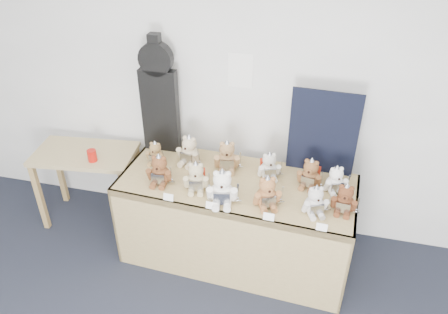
% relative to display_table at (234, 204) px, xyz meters
% --- Properties ---
extents(room_shell, '(6.00, 6.00, 6.00)m').
position_rel_display_table_xyz_m(room_shell, '(-0.10, 0.61, 0.92)').
color(room_shell, white).
rests_on(room_shell, floor).
extents(display_table, '(1.97, 0.91, 0.81)m').
position_rel_display_table_xyz_m(display_table, '(0.00, 0.00, 0.00)').
color(display_table, '#947C4B').
rests_on(display_table, floor).
extents(side_table, '(0.98, 0.61, 0.77)m').
position_rel_display_table_xyz_m(side_table, '(-1.48, 0.25, 0.01)').
color(side_table, '#947C50').
rests_on(side_table, floor).
extents(guitar_case, '(0.32, 0.10, 1.06)m').
position_rel_display_table_xyz_m(guitar_case, '(-0.77, 0.45, 0.69)').
color(guitar_case, black).
rests_on(guitar_case, display_table).
extents(navy_board, '(0.55, 0.05, 0.73)m').
position_rel_display_table_xyz_m(navy_board, '(0.64, 0.41, 0.54)').
color(navy_board, black).
rests_on(navy_board, display_table).
extents(red_cup, '(0.08, 0.08, 0.11)m').
position_rel_display_table_xyz_m(red_cup, '(-1.33, 0.14, 0.19)').
color(red_cup, '#BA140C').
rests_on(red_cup, side_table).
extents(teddy_front_far_left, '(0.24, 0.20, 0.29)m').
position_rel_display_table_xyz_m(teddy_front_far_left, '(-0.60, -0.07, 0.29)').
color(teddy_front_far_left, brown).
rests_on(teddy_front_far_left, display_table).
extents(teddy_front_left, '(0.24, 0.21, 0.28)m').
position_rel_display_table_xyz_m(teddy_front_left, '(-0.29, -0.09, 0.28)').
color(teddy_front_left, tan).
rests_on(teddy_front_left, display_table).
extents(teddy_front_centre, '(0.27, 0.24, 0.33)m').
position_rel_display_table_xyz_m(teddy_front_centre, '(-0.05, -0.20, 0.30)').
color(teddy_front_centre, white).
rests_on(teddy_front_centre, display_table).
extents(teddy_front_right, '(0.24, 0.23, 0.29)m').
position_rel_display_table_xyz_m(teddy_front_right, '(0.29, -0.16, 0.29)').
color(teddy_front_right, '#9E663B').
rests_on(teddy_front_right, display_table).
extents(teddy_front_far_right, '(0.22, 0.21, 0.26)m').
position_rel_display_table_xyz_m(teddy_front_far_right, '(0.64, -0.16, 0.28)').
color(teddy_front_far_right, silver).
rests_on(teddy_front_far_right, display_table).
extents(teddy_front_end, '(0.22, 0.18, 0.27)m').
position_rel_display_table_xyz_m(teddy_front_end, '(0.85, -0.09, 0.28)').
color(teddy_front_end, brown).
rests_on(teddy_front_end, display_table).
extents(teddy_back_left, '(0.24, 0.22, 0.30)m').
position_rel_display_table_xyz_m(teddy_back_left, '(-0.46, 0.26, 0.29)').
color(teddy_back_left, '#CAB793').
rests_on(teddy_back_left, display_table).
extents(teddy_back_centre_left, '(0.25, 0.22, 0.30)m').
position_rel_display_table_xyz_m(teddy_back_centre_left, '(-0.12, 0.25, 0.29)').
color(teddy_back_centre_left, tan).
rests_on(teddy_back_centre_left, display_table).
extents(teddy_back_centre_right, '(0.22, 0.20, 0.26)m').
position_rel_display_table_xyz_m(teddy_back_centre_right, '(0.24, 0.22, 0.27)').
color(teddy_back_centre_right, white).
rests_on(teddy_back_centre_right, display_table).
extents(teddy_back_right, '(0.23, 0.21, 0.28)m').
position_rel_display_table_xyz_m(teddy_back_right, '(0.58, 0.18, 0.28)').
color(teddy_back_right, brown).
rests_on(teddy_back_right, display_table).
extents(teddy_back_end, '(0.21, 0.20, 0.26)m').
position_rel_display_table_xyz_m(teddy_back_end, '(0.78, 0.15, 0.27)').
color(teddy_back_end, white).
rests_on(teddy_back_end, display_table).
extents(teddy_back_far_left, '(0.19, 0.15, 0.23)m').
position_rel_display_table_xyz_m(teddy_back_far_left, '(-0.74, 0.20, 0.26)').
color(teddy_back_far_left, '#987547').
rests_on(teddy_back_far_left, display_table).
extents(entry_card_a, '(0.08, 0.02, 0.06)m').
position_rel_display_table_xyz_m(entry_card_a, '(-0.45, -0.28, 0.20)').
color(entry_card_a, white).
rests_on(entry_card_a, display_table).
extents(entry_card_b, '(0.08, 0.02, 0.06)m').
position_rel_display_table_xyz_m(entry_card_b, '(-0.11, -0.30, 0.20)').
color(entry_card_b, white).
rests_on(entry_card_b, display_table).
extents(entry_card_c, '(0.08, 0.02, 0.06)m').
position_rel_display_table_xyz_m(entry_card_c, '(0.33, -0.32, 0.20)').
color(entry_card_c, white).
rests_on(entry_card_c, display_table).
extents(entry_card_d, '(0.08, 0.02, 0.06)m').
position_rel_display_table_xyz_m(entry_card_d, '(0.71, -0.34, 0.20)').
color(entry_card_d, white).
rests_on(entry_card_d, display_table).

